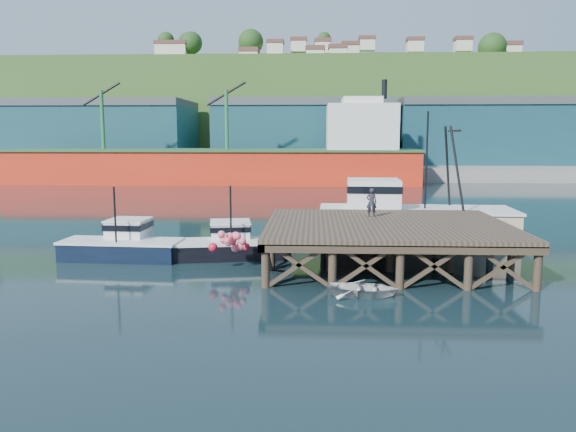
# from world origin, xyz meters

# --- Properties ---
(ground) EXTENTS (300.00, 300.00, 0.00)m
(ground) POSITION_xyz_m (0.00, 0.00, 0.00)
(ground) COLOR black
(ground) RESTS_ON ground
(wharf) EXTENTS (12.00, 10.00, 2.62)m
(wharf) POSITION_xyz_m (5.50, -0.19, 1.94)
(wharf) COLOR brown
(wharf) RESTS_ON ground
(far_quay) EXTENTS (160.00, 40.00, 2.00)m
(far_quay) POSITION_xyz_m (0.00, 70.00, 1.00)
(far_quay) COLOR gray
(far_quay) RESTS_ON ground
(warehouse_left) EXTENTS (32.00, 16.00, 9.00)m
(warehouse_left) POSITION_xyz_m (-35.00, 65.00, 6.50)
(warehouse_left) COLOR #1A5157
(warehouse_left) RESTS_ON far_quay
(warehouse_mid) EXTENTS (28.00, 16.00, 9.00)m
(warehouse_mid) POSITION_xyz_m (0.00, 65.00, 6.50)
(warehouse_mid) COLOR #1A5157
(warehouse_mid) RESTS_ON far_quay
(warehouse_right) EXTENTS (30.00, 16.00, 9.00)m
(warehouse_right) POSITION_xyz_m (30.00, 65.00, 6.50)
(warehouse_right) COLOR #1A5157
(warehouse_right) RESTS_ON far_quay
(cargo_ship) EXTENTS (55.50, 10.00, 13.75)m
(cargo_ship) POSITION_xyz_m (-8.46, 48.00, 3.31)
(cargo_ship) COLOR red
(cargo_ship) RESTS_ON ground
(hillside) EXTENTS (220.00, 50.00, 22.00)m
(hillside) POSITION_xyz_m (0.00, 100.00, 11.00)
(hillside) COLOR #2D511E
(hillside) RESTS_ON ground
(boat_navy) EXTENTS (6.33, 3.50, 3.89)m
(boat_navy) POSITION_xyz_m (-8.24, 0.74, 0.78)
(boat_navy) COLOR black
(boat_navy) RESTS_ON ground
(boat_black) EXTENTS (6.62, 5.50, 3.91)m
(boat_black) POSITION_xyz_m (-2.60, 1.38, 0.72)
(boat_black) COLOR black
(boat_black) RESTS_ON ground
(trawler) EXTENTS (11.97, 4.72, 7.90)m
(trawler) POSITION_xyz_m (7.86, 6.50, 1.63)
(trawler) COLOR beige
(trawler) RESTS_ON ground
(dinghy) EXTENTS (3.17, 2.48, 0.60)m
(dinghy) POSITION_xyz_m (3.87, -5.80, 0.30)
(dinghy) COLOR silver
(dinghy) RESTS_ON ground
(dockworker) EXTENTS (0.60, 0.43, 1.55)m
(dockworker) POSITION_xyz_m (4.93, 2.04, 2.90)
(dockworker) COLOR #212029
(dockworker) RESTS_ON wharf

